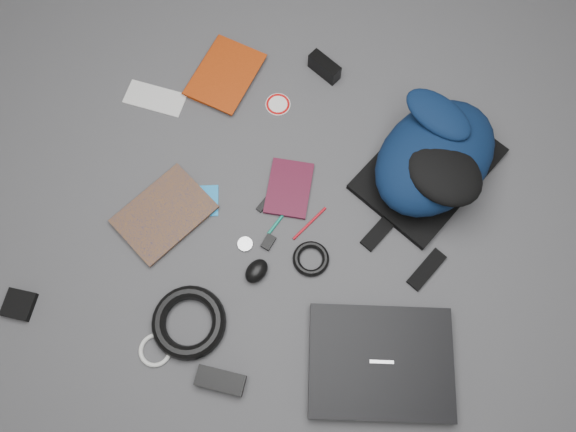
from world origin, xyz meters
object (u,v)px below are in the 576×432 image
(textbook_red, at_px, (200,64))
(mouse, at_px, (256,271))
(laptop, at_px, (381,362))
(pouch, at_px, (19,305))
(power_brick, at_px, (220,380))
(comic_book, at_px, (143,192))
(dvd_case, at_px, (289,188))
(compact_camera, at_px, (324,67))
(backpack, at_px, (435,157))

(textbook_red, distance_m, mouse, 0.71)
(laptop, relative_size, pouch, 4.79)
(textbook_red, relative_size, power_brick, 1.87)
(comic_book, xyz_separation_m, pouch, (-0.19, -0.42, 0.00))
(dvd_case, distance_m, pouch, 0.83)
(power_brick, bearing_deg, dvd_case, 85.14)
(compact_camera, relative_size, mouse, 1.41)
(backpack, relative_size, compact_camera, 4.23)
(dvd_case, relative_size, pouch, 2.22)
(comic_book, relative_size, compact_camera, 2.45)
(laptop, distance_m, compact_camera, 0.92)
(backpack, distance_m, laptop, 0.60)
(textbook_red, height_order, compact_camera, compact_camera)
(backpack, relative_size, mouse, 5.98)
(dvd_case, height_order, mouse, mouse)
(backpack, xyz_separation_m, textbook_red, (-0.79, 0.10, -0.08))
(laptop, height_order, power_brick, laptop)
(laptop, xyz_separation_m, power_brick, (-0.39, -0.19, -0.00))
(comic_book, bearing_deg, pouch, -87.42)
(mouse, bearing_deg, pouch, -134.12)
(laptop, relative_size, power_brick, 2.94)
(pouch, bearing_deg, dvd_case, 44.79)
(dvd_case, xyz_separation_m, pouch, (-0.59, -0.59, 0.00))
(dvd_case, height_order, pouch, pouch)
(backpack, height_order, dvd_case, backpack)
(power_brick, bearing_deg, pouch, 173.83)
(backpack, bearing_deg, textbook_red, -165.01)
(dvd_case, bearing_deg, laptop, -54.63)
(laptop, height_order, comic_book, laptop)
(textbook_red, xyz_separation_m, compact_camera, (0.38, 0.12, 0.02))
(textbook_red, height_order, pouch, textbook_red)
(dvd_case, height_order, compact_camera, compact_camera)
(comic_book, height_order, pouch, same)
(compact_camera, bearing_deg, textbook_red, -140.03)
(textbook_red, height_order, power_brick, power_brick)
(comic_book, xyz_separation_m, dvd_case, (0.40, 0.16, -0.00))
(textbook_red, distance_m, comic_book, 0.46)
(backpack, height_order, textbook_red, backpack)
(compact_camera, distance_m, pouch, 1.15)
(mouse, distance_m, pouch, 0.67)
(compact_camera, xyz_separation_m, pouch, (-0.56, -1.00, -0.02))
(compact_camera, bearing_deg, comic_book, -99.41)
(laptop, relative_size, dvd_case, 2.16)
(compact_camera, bearing_deg, dvd_case, -62.42)
(backpack, height_order, laptop, backpack)
(laptop, xyz_separation_m, textbook_red, (-0.82, 0.70, -0.01))
(pouch, bearing_deg, mouse, 27.94)
(power_brick, bearing_deg, laptop, 19.64)
(power_brick, bearing_deg, comic_book, 128.42)
(laptop, bearing_deg, pouch, 173.10)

